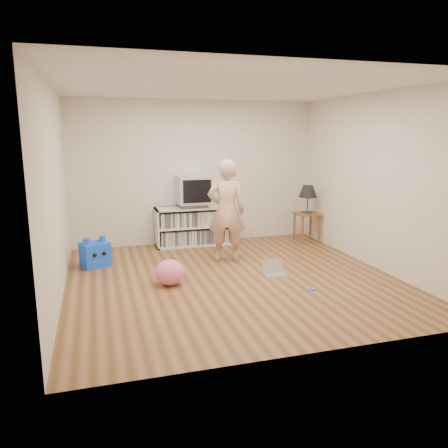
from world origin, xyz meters
TOP-DOWN VIEW (x-y plane):
  - ground at (0.00, 0.00)m, footprint 4.50×4.50m
  - walls at (0.00, 0.00)m, footprint 4.52×4.52m
  - ceiling at (0.00, 0.00)m, footprint 4.50×4.50m
  - media_unit at (-0.08, 2.04)m, footprint 1.40×0.45m
  - dvd_deck at (-0.08, 2.02)m, footprint 0.45×0.35m
  - crt_tv at (-0.08, 2.02)m, footprint 0.60×0.53m
  - side_table at (1.99, 1.65)m, footprint 0.42×0.42m
  - table_lamp at (1.99, 1.65)m, footprint 0.34×0.34m
  - person at (0.17, 0.86)m, footprint 0.68×0.54m
  - laptop at (0.64, -0.00)m, footprint 0.31×0.25m
  - playing_cards at (0.87, -0.74)m, footprint 0.09×0.10m
  - plush_blue at (-1.84, 1.13)m, footprint 0.49×0.44m
  - plush_pink at (-0.88, -0.00)m, footprint 0.52×0.52m

SIDE VIEW (x-z plane):
  - ground at x=0.00m, z-range 0.00..0.00m
  - playing_cards at x=0.87m, z-range 0.00..0.02m
  - laptop at x=0.64m, z-range -0.05..0.17m
  - plush_pink at x=-0.88m, z-range 0.00..0.34m
  - plush_blue at x=-1.84m, z-range -0.03..0.43m
  - media_unit at x=-0.08m, z-range 0.00..0.70m
  - side_table at x=1.99m, z-range 0.14..0.69m
  - dvd_deck at x=-0.08m, z-range 0.70..0.77m
  - person at x=0.17m, z-range 0.00..1.62m
  - table_lamp at x=1.99m, z-range 0.68..1.20m
  - crt_tv at x=-0.08m, z-range 0.77..1.27m
  - walls at x=0.00m, z-range 0.00..2.60m
  - ceiling at x=0.00m, z-range 2.60..2.60m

